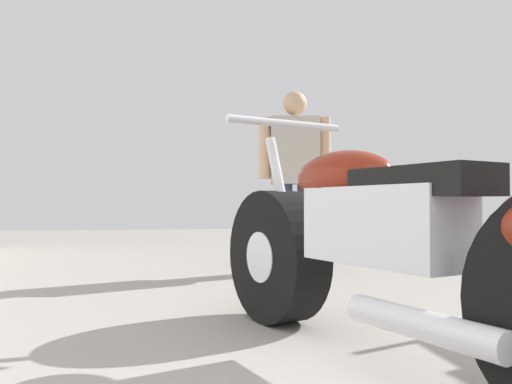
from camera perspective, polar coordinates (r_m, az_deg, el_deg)
The scene contains 4 objects.
ground_plane at distance 3.63m, azimuth 2.26°, elevation -11.06°, with size 16.29×16.29×0.00m, color gray.
motorcycle_maroon_cruiser at distance 1.92m, azimuth 15.41°, elevation -6.54°, with size 1.03×2.16×1.04m.
motorcycle_black_naked at distance 5.91m, azimuth 10.53°, elevation -3.64°, with size 1.67×1.35×0.90m.
mechanic_in_blue at distance 4.47m, azimuth 4.52°, elevation 2.65°, with size 0.66×0.30×1.63m.
Camera 1 is at (-0.72, -0.11, 0.62)m, focal length 34.48 mm.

